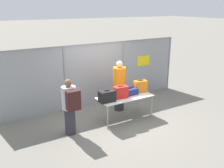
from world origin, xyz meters
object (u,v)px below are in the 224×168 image
suitcase_black (107,96)px  suitcase_orange (140,86)px  inspection_table (125,98)px  suitcase_red (121,92)px  security_worker_near (119,85)px  utility_trailer (97,77)px  suitcase_navy (130,92)px  traveler_hooded (70,105)px

suitcase_black → suitcase_orange: bearing=7.8°
inspection_table → suitcase_red: 0.32m
security_worker_near → utility_trailer: size_ratio=0.44×
suitcase_red → suitcase_navy: size_ratio=0.94×
inspection_table → suitcase_navy: suitcase_navy is taller
suitcase_black → suitcase_navy: (0.94, 0.17, -0.07)m
suitcase_black → traveler_hooded: (-1.17, 0.02, -0.05)m
inspection_table → security_worker_near: security_worker_near is taller
suitcase_red → suitcase_orange: (0.86, 0.13, 0.01)m
inspection_table → suitcase_red: bearing=-167.4°
suitcase_red → security_worker_near: security_worker_near is taller
suitcase_red → inspection_table: bearing=12.6°
utility_trailer → suitcase_orange: bearing=-93.4°
suitcase_black → suitcase_red: 0.52m
inspection_table → suitcase_red: (-0.19, -0.04, 0.25)m
suitcase_orange → suitcase_red: bearing=-171.1°
suitcase_black → suitcase_red: size_ratio=1.06×
suitcase_navy → traveler_hooded: size_ratio=0.30×
traveler_hooded → security_worker_near: bearing=28.6°
inspection_table → suitcase_black: (-0.71, -0.10, 0.23)m
inspection_table → traveler_hooded: traveler_hooded is taller
suitcase_black → security_worker_near: (0.95, 0.82, -0.03)m
suitcase_orange → traveler_hooded: size_ratio=0.28×
suitcase_navy → security_worker_near: 0.65m
inspection_table → utility_trailer: 3.72m
traveler_hooded → security_worker_near: size_ratio=0.92×
suitcase_navy → utility_trailer: (0.64, 3.53, -0.45)m
suitcase_orange → security_worker_near: (-0.43, 0.63, -0.06)m
suitcase_black → utility_trailer: bearing=66.9°
suitcase_black → traveler_hooded: bearing=178.9°
suitcase_navy → suitcase_red: bearing=-164.6°
utility_trailer → suitcase_red: bearing=-106.3°
suitcase_navy → suitcase_orange: 0.44m
suitcase_black → suitcase_orange: suitcase_orange is taller
traveler_hooded → utility_trailer: (2.75, 3.68, -0.47)m
suitcase_navy → inspection_table: bearing=-162.3°
suitcase_black → security_worker_near: security_worker_near is taller
suitcase_orange → utility_trailer: (0.21, 3.52, -0.55)m
suitcase_navy → suitcase_orange: size_ratio=1.06×
suitcase_navy → suitcase_black: bearing=-169.6°
suitcase_red → traveler_hooded: 1.69m
inspection_table → traveler_hooded: 1.89m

